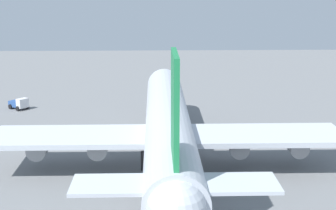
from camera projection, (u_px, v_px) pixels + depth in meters
The scene contains 4 objects.
ground_plane at pixel (168, 163), 70.99m from camera, with size 237.11×237.11×0.00m, color slate.
cargo_airplane at pixel (168, 125), 69.44m from camera, with size 59.28×48.06×19.23m.
fuel_truck at pixel (19, 104), 100.61m from camera, with size 4.27×4.51×2.37m.
safety_cone_nose at pixel (151, 113), 96.69m from camera, with size 0.42×0.42×0.60m, color orange.
Camera 1 is at (-66.74, 1.91, 25.53)m, focal length 52.67 mm.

